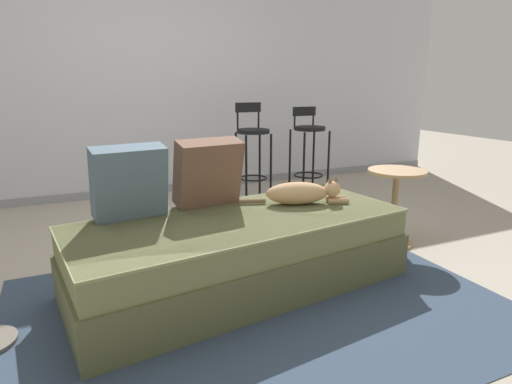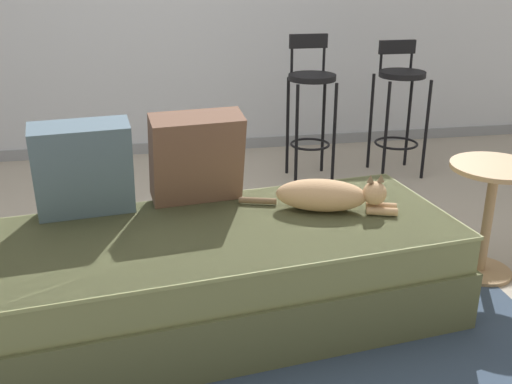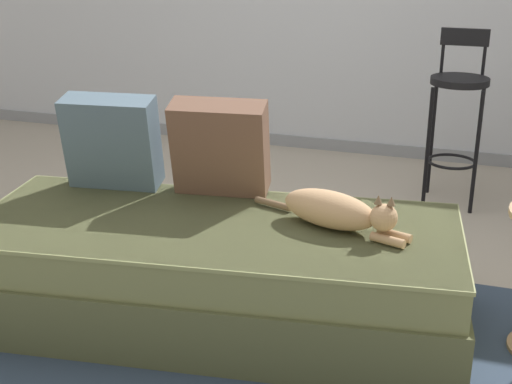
{
  "view_description": "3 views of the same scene",
  "coord_description": "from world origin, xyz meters",
  "px_view_note": "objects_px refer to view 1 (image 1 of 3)",
  "views": [
    {
      "loc": [
        -0.93,
        -2.7,
        1.25
      ],
      "look_at": [
        0.15,
        -0.3,
        0.57
      ],
      "focal_mm": 30.0,
      "sensor_mm": 36.0,
      "label": 1
    },
    {
      "loc": [
        -0.3,
        -2.76,
        1.55
      ],
      "look_at": [
        0.15,
        -0.3,
        0.57
      ],
      "focal_mm": 42.0,
      "sensor_mm": 36.0,
      "label": 2
    },
    {
      "loc": [
        1.02,
        -2.94,
        1.62
      ],
      "look_at": [
        0.15,
        -0.3,
        0.57
      ],
      "focal_mm": 50.0,
      "sensor_mm": 36.0,
      "label": 3
    }
  ],
  "objects_px": {
    "bar_stool_near_window": "(253,144)",
    "throw_pillow_corner": "(129,182)",
    "throw_pillow_middle": "(208,172)",
    "side_table": "(395,197)",
    "couch": "(241,251)",
    "bar_stool_by_doorway": "(309,143)",
    "cat": "(302,193)"
  },
  "relations": [
    {
      "from": "couch",
      "to": "side_table",
      "type": "distance_m",
      "value": 1.39
    },
    {
      "from": "cat",
      "to": "side_table",
      "type": "xyz_separation_m",
      "value": [
        0.88,
        0.07,
        -0.14
      ]
    },
    {
      "from": "side_table",
      "to": "throw_pillow_corner",
      "type": "bearing_deg",
      "value": 177.64
    },
    {
      "from": "throw_pillow_corner",
      "to": "throw_pillow_middle",
      "type": "bearing_deg",
      "value": 7.31
    },
    {
      "from": "bar_stool_by_doorway",
      "to": "side_table",
      "type": "xyz_separation_m",
      "value": [
        -0.17,
        -1.59,
        -0.21
      ]
    },
    {
      "from": "couch",
      "to": "throw_pillow_middle",
      "type": "bearing_deg",
      "value": 106.14
    },
    {
      "from": "bar_stool_by_doorway",
      "to": "bar_stool_near_window",
      "type": "bearing_deg",
      "value": 179.9
    },
    {
      "from": "side_table",
      "to": "couch",
      "type": "bearing_deg",
      "value": -172.69
    },
    {
      "from": "couch",
      "to": "throw_pillow_middle",
      "type": "xyz_separation_m",
      "value": [
        -0.09,
        0.32,
        0.45
      ]
    },
    {
      "from": "bar_stool_near_window",
      "to": "throw_pillow_corner",
      "type": "bearing_deg",
      "value": -134.07
    },
    {
      "from": "throw_pillow_middle",
      "to": "cat",
      "type": "xyz_separation_m",
      "value": [
        0.58,
        -0.21,
        -0.15
      ]
    },
    {
      "from": "cat",
      "to": "bar_stool_near_window",
      "type": "xyz_separation_m",
      "value": [
        0.37,
        1.66,
        0.1
      ]
    },
    {
      "from": "cat",
      "to": "bar_stool_by_doorway",
      "type": "height_order",
      "value": "bar_stool_by_doorway"
    },
    {
      "from": "throw_pillow_corner",
      "to": "bar_stool_by_doorway",
      "type": "relative_size",
      "value": 0.46
    },
    {
      "from": "throw_pillow_corner",
      "to": "bar_stool_by_doorway",
      "type": "height_order",
      "value": "bar_stool_by_doorway"
    },
    {
      "from": "throw_pillow_corner",
      "to": "cat",
      "type": "relative_size",
      "value": 0.63
    },
    {
      "from": "throw_pillow_corner",
      "to": "bar_stool_near_window",
      "type": "xyz_separation_m",
      "value": [
        1.47,
        1.51,
        -0.05
      ]
    },
    {
      "from": "bar_stool_by_doorway",
      "to": "side_table",
      "type": "distance_m",
      "value": 1.62
    },
    {
      "from": "couch",
      "to": "throw_pillow_corner",
      "type": "distance_m",
      "value": 0.79
    },
    {
      "from": "throw_pillow_middle",
      "to": "bar_stool_by_doorway",
      "type": "distance_m",
      "value": 2.18
    },
    {
      "from": "bar_stool_by_doorway",
      "to": "side_table",
      "type": "relative_size",
      "value": 1.64
    },
    {
      "from": "couch",
      "to": "bar_stool_by_doorway",
      "type": "bearing_deg",
      "value": 48.93
    },
    {
      "from": "bar_stool_near_window",
      "to": "bar_stool_by_doorway",
      "type": "xyz_separation_m",
      "value": [
        0.68,
        -0.0,
        -0.03
      ]
    },
    {
      "from": "bar_stool_by_doorway",
      "to": "throw_pillow_middle",
      "type": "bearing_deg",
      "value": -138.49
    },
    {
      "from": "bar_stool_near_window",
      "to": "bar_stool_by_doorway",
      "type": "height_order",
      "value": "bar_stool_near_window"
    },
    {
      "from": "side_table",
      "to": "bar_stool_near_window",
      "type": "bearing_deg",
      "value": 107.64
    },
    {
      "from": "throw_pillow_corner",
      "to": "side_table",
      "type": "bearing_deg",
      "value": -2.36
    },
    {
      "from": "couch",
      "to": "bar_stool_near_window",
      "type": "relative_size",
      "value": 2.05
    },
    {
      "from": "throw_pillow_middle",
      "to": "throw_pillow_corner",
      "type": "bearing_deg",
      "value": -172.69
    },
    {
      "from": "throw_pillow_middle",
      "to": "side_table",
      "type": "bearing_deg",
      "value": -5.73
    },
    {
      "from": "couch",
      "to": "bar_stool_by_doorway",
      "type": "distance_m",
      "value": 2.38
    },
    {
      "from": "cat",
      "to": "bar_stool_by_doorway",
      "type": "xyz_separation_m",
      "value": [
        1.05,
        1.66,
        0.07
      ]
    }
  ]
}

